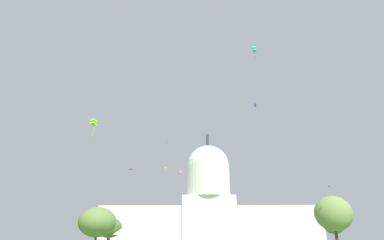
{
  "coord_description": "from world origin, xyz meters",
  "views": [
    {
      "loc": [
        -3.61,
        -27.64,
        2.21
      ],
      "look_at": [
        -5.78,
        61.47,
        36.66
      ],
      "focal_mm": 29.62,
      "sensor_mm": 36.0,
      "label": 1
    }
  ],
  "objects": [
    {
      "name": "capitol_building",
      "position": [
        1.96,
        177.44,
        21.68
      ],
      "size": [
        133.28,
        27.7,
        70.75
      ],
      "color": "silver",
      "rests_on": "ground_plane"
    },
    {
      "name": "event_tent",
      "position": [
        -17.85,
        40.17,
        3.13
      ],
      "size": [
        5.81,
        5.12,
        6.06
      ],
      "rotation": [
        0.0,
        0.0,
        -0.12
      ],
      "color": "white",
      "rests_on": "ground_plane"
    },
    {
      "name": "tree_west_near",
      "position": [
        -31.72,
        74.98,
        6.34
      ],
      "size": [
        9.54,
        8.85,
        9.4
      ],
      "color": "#4C3823",
      "rests_on": "ground_plane"
    },
    {
      "name": "tree_west_mid",
      "position": [
        -29.94,
        56.78,
        7.0
      ],
      "size": [
        12.41,
        12.68,
        10.72
      ],
      "color": "#4C3823",
      "rests_on": "ground_plane"
    },
    {
      "name": "tree_east_mid",
      "position": [
        34.05,
        66.1,
        9.76
      ],
      "size": [
        11.8,
        10.25,
        14.62
      ],
      "color": "#42301E",
      "rests_on": "ground_plane"
    },
    {
      "name": "tree_east_far",
      "position": [
        39.08,
        79.47,
        8.76
      ],
      "size": [
        10.25,
        10.35,
        13.07
      ],
      "color": "#4C3823",
      "rests_on": "ground_plane"
    },
    {
      "name": "kite_turquoise_low",
      "position": [
        -31.72,
        131.77,
        9.95
      ],
      "size": [
        1.54,
        1.49,
        0.14
      ],
      "rotation": [
        0.0,
        0.0,
        5.54
      ],
      "color": "teal"
    },
    {
      "name": "kite_gold_mid",
      "position": [
        -18.61,
        109.9,
        32.52
      ],
      "size": [
        0.84,
        0.91,
        2.31
      ],
      "rotation": [
        0.0,
        0.0,
        3.23
      ],
      "color": "gold"
    },
    {
      "name": "kite_lime_mid",
      "position": [
        -22.86,
        25.88,
        22.57
      ],
      "size": [
        1.2,
        1.24,
        3.34
      ],
      "rotation": [
        0.0,
        0.0,
        5.91
      ],
      "color": "#8CD133"
    },
    {
      "name": "kite_blue_high",
      "position": [
        13.02,
        58.52,
        39.85
      ],
      "size": [
        0.7,
        0.56,
        2.44
      ],
      "rotation": [
        0.0,
        0.0,
        1.4
      ],
      "color": "blue"
    },
    {
      "name": "kite_red_mid",
      "position": [
        -23.32,
        59.49,
        20.66
      ],
      "size": [
        0.97,
        1.83,
        0.35
      ],
      "rotation": [
        0.0,
        0.0,
        4.62
      ],
      "color": "red"
    },
    {
      "name": "kite_black_low",
      "position": [
        31.06,
        59.6,
        15.93
      ],
      "size": [
        1.2,
        1.34,
        0.18
      ],
      "rotation": [
        0.0,
        0.0,
        4.1
      ],
      "color": "black"
    },
    {
      "name": "kite_green_high",
      "position": [
        -23.22,
        155.98,
        59.45
      ],
      "size": [
        0.81,
        0.81,
        2.98
      ],
      "rotation": [
        0.0,
        0.0,
        3.11
      ],
      "color": "green"
    },
    {
      "name": "kite_cyan_high",
      "position": [
        10.23,
        39.5,
        46.78
      ],
      "size": [
        0.95,
        1.02,
        3.44
      ],
      "rotation": [
        0.0,
        0.0,
        6.15
      ],
      "color": "#33BCDB"
    },
    {
      "name": "kite_pink_mid",
      "position": [
        -11.27,
        99.33,
        28.56
      ],
      "size": [
        1.1,
        1.16,
        3.68
      ],
      "rotation": [
        0.0,
        0.0,
        2.93
      ],
      "color": "pink"
    }
  ]
}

